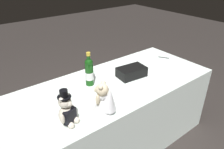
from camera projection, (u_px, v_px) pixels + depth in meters
The scene contains 7 objects.
ground_plane at pixel (112, 142), 2.31m from camera, with size 12.00×12.00×0.00m, color #2D2826.
reception_table at pixel (112, 115), 2.14m from camera, with size 2.02×0.84×0.74m, color white.
teddy_bear_groom at pixel (67, 111), 1.44m from camera, with size 0.14×0.14×0.27m.
teddy_bear_bride at pixel (104, 100), 1.55m from camera, with size 0.22×0.23×0.25m.
champagne_bottle at pixel (89, 71), 1.90m from camera, with size 0.08×0.08×0.32m.
signing_pen at pixel (164, 58), 2.49m from camera, with size 0.07×0.11×0.01m.
gift_case_black at pixel (132, 72), 2.07m from camera, with size 0.29×0.20×0.10m.
Camera 1 is at (1.04, 1.33, 1.75)m, focal length 33.84 mm.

